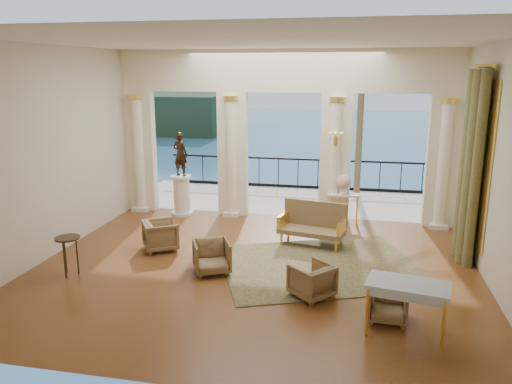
% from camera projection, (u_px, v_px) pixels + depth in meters
% --- Properties ---
extents(floor, '(9.00, 9.00, 0.00)m').
position_uv_depth(floor, '(254.00, 269.00, 10.21)').
color(floor, '#47260E').
rests_on(floor, ground).
extents(room_walls, '(9.00, 9.00, 9.00)m').
position_uv_depth(room_walls, '(241.00, 136.00, 8.46)').
color(room_walls, beige).
rests_on(room_walls, ground).
extents(arcade, '(9.00, 0.56, 4.50)m').
position_uv_depth(arcade, '(283.00, 124.00, 13.22)').
color(arcade, '#F3E9C9').
rests_on(arcade, ground).
extents(terrace, '(10.00, 3.60, 0.10)m').
position_uv_depth(terrace, '(292.00, 201.00, 15.74)').
color(terrace, '#BAAD9C').
rests_on(terrace, ground).
extents(balustrade, '(9.00, 0.06, 1.03)m').
position_uv_depth(balustrade, '(298.00, 176.00, 17.15)').
color(balustrade, black).
rests_on(balustrade, terrace).
extents(palm_tree, '(2.00, 2.00, 4.50)m').
position_uv_depth(palm_tree, '(363.00, 66.00, 15.12)').
color(palm_tree, '#4C3823').
rests_on(palm_tree, terrace).
extents(headland, '(22.00, 18.00, 6.00)m').
position_uv_depth(headland, '(164.00, 112.00, 83.35)').
color(headland, black).
rests_on(headland, sea).
extents(sea, '(160.00, 160.00, 0.00)m').
position_uv_depth(sea, '(343.00, 144.00, 68.71)').
color(sea, '#256492').
rests_on(sea, ground).
extents(curtain, '(0.33, 1.40, 4.09)m').
position_uv_depth(curtain, '(471.00, 167.00, 10.32)').
color(curtain, brown).
rests_on(curtain, ground).
extents(window_frame, '(0.04, 1.60, 3.40)m').
position_uv_depth(window_frame, '(481.00, 164.00, 10.26)').
color(window_frame, '#ECC54E').
rests_on(window_frame, room_walls).
extents(wall_sconce, '(0.30, 0.11, 0.33)m').
position_uv_depth(wall_sconce, '(336.00, 140.00, 12.74)').
color(wall_sconce, '#ECC54E').
rests_on(wall_sconce, arcade).
extents(rug, '(4.86, 4.36, 0.02)m').
position_uv_depth(rug, '(321.00, 266.00, 10.38)').
color(rug, '#2D331B').
rests_on(rug, ground).
extents(armchair_a, '(0.91, 0.89, 0.72)m').
position_uv_depth(armchair_a, '(212.00, 255.00, 10.00)').
color(armchair_a, '#4F3A21').
rests_on(armchair_a, ground).
extents(armchair_b, '(0.64, 0.60, 0.64)m').
position_uv_depth(armchair_b, '(388.00, 302.00, 8.09)').
color(armchair_b, '#4F3A21').
rests_on(armchair_b, ground).
extents(armchair_c, '(0.90, 0.91, 0.68)m').
position_uv_depth(armchair_c, '(312.00, 279.00, 8.92)').
color(armchair_c, '#4F3A21').
rests_on(armchair_c, ground).
extents(armchair_d, '(0.95, 0.97, 0.74)m').
position_uv_depth(armchair_d, '(161.00, 234.00, 11.26)').
color(armchair_d, '#4F3A21').
rests_on(armchair_d, ground).
extents(settee, '(1.60, 0.93, 1.00)m').
position_uv_depth(settee, '(313.00, 224.00, 11.60)').
color(settee, '#4F3A21').
rests_on(settee, ground).
extents(game_table, '(1.32, 0.88, 0.83)m').
position_uv_depth(game_table, '(408.00, 288.00, 7.58)').
color(game_table, '#A5C3D5').
rests_on(game_table, ground).
extents(pedestal, '(0.61, 0.61, 1.12)m').
position_uv_depth(pedestal, '(182.00, 196.00, 13.95)').
color(pedestal, silver).
rests_on(pedestal, ground).
extents(statue, '(0.50, 0.40, 1.21)m').
position_uv_depth(statue, '(180.00, 154.00, 13.67)').
color(statue, black).
rests_on(statue, pedestal).
extents(console_table, '(0.87, 0.41, 0.80)m').
position_uv_depth(console_table, '(343.00, 199.00, 13.11)').
color(console_table, silver).
rests_on(console_table, ground).
extents(urn, '(0.40, 0.40, 0.53)m').
position_uv_depth(urn, '(344.00, 183.00, 13.00)').
color(urn, white).
rests_on(urn, console_table).
extents(side_table, '(0.49, 0.49, 0.79)m').
position_uv_depth(side_table, '(68.00, 243.00, 9.78)').
color(side_table, black).
rests_on(side_table, ground).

